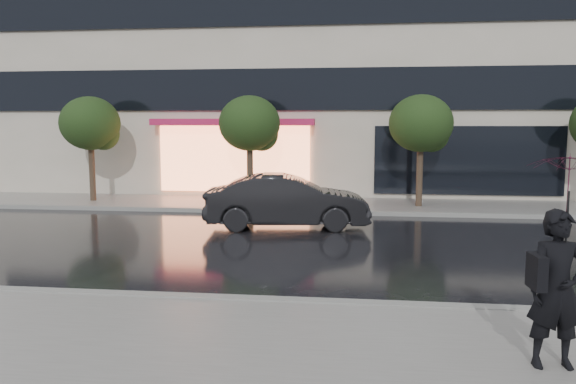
# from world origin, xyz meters

# --- Properties ---
(ground) EXTENTS (120.00, 120.00, 0.00)m
(ground) POSITION_xyz_m (0.00, 0.00, 0.00)
(ground) COLOR black
(ground) RESTS_ON ground
(sidewalk_near) EXTENTS (60.00, 4.50, 0.12)m
(sidewalk_near) POSITION_xyz_m (0.00, -3.25, 0.06)
(sidewalk_near) COLOR slate
(sidewalk_near) RESTS_ON ground
(sidewalk_far) EXTENTS (60.00, 3.50, 0.12)m
(sidewalk_far) POSITION_xyz_m (0.00, 10.25, 0.06)
(sidewalk_far) COLOR slate
(sidewalk_far) RESTS_ON ground
(curb_near) EXTENTS (60.00, 0.25, 0.14)m
(curb_near) POSITION_xyz_m (0.00, -1.00, 0.07)
(curb_near) COLOR gray
(curb_near) RESTS_ON ground
(curb_far) EXTENTS (60.00, 0.25, 0.14)m
(curb_far) POSITION_xyz_m (0.00, 8.50, 0.07)
(curb_far) COLOR gray
(curb_far) RESTS_ON ground
(tree_far_west) EXTENTS (2.20, 2.20, 3.99)m
(tree_far_west) POSITION_xyz_m (-8.94, 10.03, 2.92)
(tree_far_west) COLOR #33261C
(tree_far_west) RESTS_ON ground
(tree_mid_west) EXTENTS (2.20, 2.20, 3.99)m
(tree_mid_west) POSITION_xyz_m (-2.94, 10.03, 2.92)
(tree_mid_west) COLOR #33261C
(tree_mid_west) RESTS_ON ground
(tree_mid_east) EXTENTS (2.20, 2.20, 3.99)m
(tree_mid_east) POSITION_xyz_m (3.06, 10.03, 2.92)
(tree_mid_east) COLOR #33261C
(tree_mid_east) RESTS_ON ground
(parked_car) EXTENTS (4.84, 2.18, 1.54)m
(parked_car) POSITION_xyz_m (-1.16, 6.00, 0.77)
(parked_car) COLOR black
(parked_car) RESTS_ON ground
(pedestrian_with_umbrella) EXTENTS (1.00, 1.01, 2.54)m
(pedestrian_with_umbrella) POSITION_xyz_m (3.19, -3.14, 1.71)
(pedestrian_with_umbrella) COLOR black
(pedestrian_with_umbrella) RESTS_ON sidewalk_near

